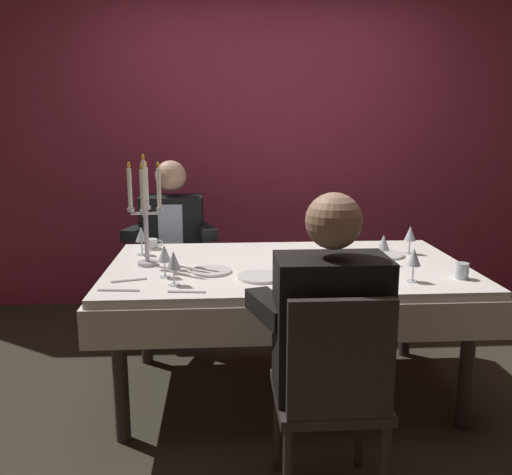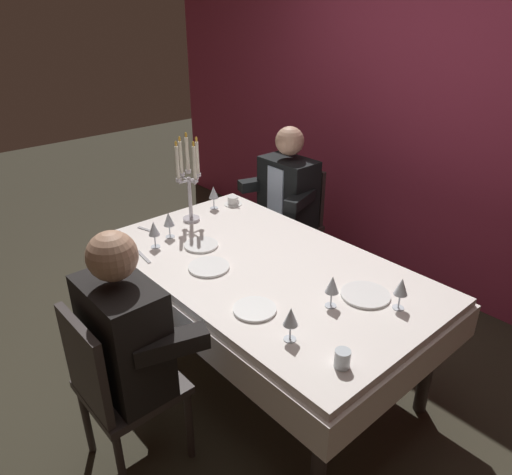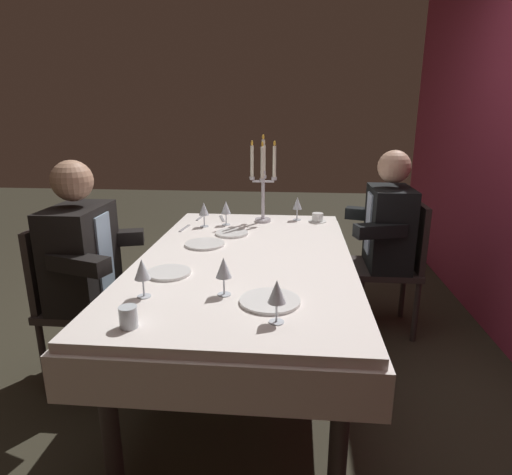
{
  "view_description": "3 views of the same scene",
  "coord_description": "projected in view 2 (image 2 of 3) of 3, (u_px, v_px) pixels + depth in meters",
  "views": [
    {
      "loc": [
        -0.35,
        -2.78,
        1.48
      ],
      "look_at": [
        -0.17,
        0.03,
        0.88
      ],
      "focal_mm": 37.69,
      "sensor_mm": 36.0,
      "label": 1
    },
    {
      "loc": [
        1.7,
        -1.57,
        2.06
      ],
      "look_at": [
        -0.17,
        0.09,
        0.81
      ],
      "focal_mm": 33.71,
      "sensor_mm": 36.0,
      "label": 2
    },
    {
      "loc": [
        2.14,
        0.25,
        1.47
      ],
      "look_at": [
        -0.07,
        0.05,
        0.82
      ],
      "focal_mm": 30.21,
      "sensor_mm": 36.0,
      "label": 3
    }
  ],
  "objects": [
    {
      "name": "ground_plane",
      "position": [
        263.0,
        367.0,
        2.99
      ],
      "size": [
        12.0,
        12.0,
        0.0
      ],
      "primitive_type": "plane",
      "color": "#332F23"
    },
    {
      "name": "back_wall",
      "position": [
        438.0,
        111.0,
        3.37
      ],
      "size": [
        6.0,
        0.12,
        2.7
      ],
      "primitive_type": "cube",
      "color": "#9F304C",
      "rests_on": "ground_plane"
    },
    {
      "name": "dining_table",
      "position": [
        263.0,
        282.0,
        2.72
      ],
      "size": [
        1.94,
        1.14,
        0.74
      ],
      "color": "white",
      "rests_on": "ground_plane"
    },
    {
      "name": "candelabra",
      "position": [
        189.0,
        180.0,
        3.06
      ],
      "size": [
        0.19,
        0.19,
        0.59
      ],
      "color": "silver",
      "rests_on": "dining_table"
    },
    {
      "name": "dinner_plate_0",
      "position": [
        365.0,
        295.0,
        2.37
      ],
      "size": [
        0.24,
        0.24,
        0.01
      ],
      "primitive_type": "cylinder",
      "color": "white",
      "rests_on": "dining_table"
    },
    {
      "name": "dinner_plate_1",
      "position": [
        209.0,
        267.0,
        2.62
      ],
      "size": [
        0.23,
        0.23,
        0.01
      ],
      "primitive_type": "cylinder",
      "color": "white",
      "rests_on": "dining_table"
    },
    {
      "name": "dinner_plate_2",
      "position": [
        201.0,
        245.0,
        2.85
      ],
      "size": [
        0.2,
        0.2,
        0.01
      ],
      "primitive_type": "cylinder",
      "color": "white",
      "rests_on": "dining_table"
    },
    {
      "name": "dinner_plate_3",
      "position": [
        255.0,
        309.0,
        2.26
      ],
      "size": [
        0.21,
        0.21,
        0.01
      ],
      "primitive_type": "cylinder",
      "color": "white",
      "rests_on": "dining_table"
    },
    {
      "name": "wine_glass_0",
      "position": [
        332.0,
        286.0,
        2.25
      ],
      "size": [
        0.07,
        0.07,
        0.16
      ],
      "color": "silver",
      "rests_on": "dining_table"
    },
    {
      "name": "wine_glass_1",
      "position": [
        169.0,
        220.0,
        2.91
      ],
      "size": [
        0.07,
        0.07,
        0.16
      ],
      "color": "silver",
      "rests_on": "dining_table"
    },
    {
      "name": "wine_glass_2",
      "position": [
        401.0,
        288.0,
        2.23
      ],
      "size": [
        0.07,
        0.07,
        0.16
      ],
      "color": "silver",
      "rests_on": "dining_table"
    },
    {
      "name": "wine_glass_3",
      "position": [
        291.0,
        317.0,
        2.02
      ],
      "size": [
        0.07,
        0.07,
        0.16
      ],
      "color": "silver",
      "rests_on": "dining_table"
    },
    {
      "name": "wine_glass_4",
      "position": [
        213.0,
        193.0,
        3.31
      ],
      "size": [
        0.07,
        0.07,
        0.16
      ],
      "color": "silver",
      "rests_on": "dining_table"
    },
    {
      "name": "wine_glass_5",
      "position": [
        154.0,
        229.0,
        2.79
      ],
      "size": [
        0.07,
        0.07,
        0.16
      ],
      "color": "silver",
      "rests_on": "dining_table"
    },
    {
      "name": "water_tumbler_0",
      "position": [
        342.0,
        359.0,
        1.91
      ],
      "size": [
        0.07,
        0.07,
        0.08
      ],
      "primitive_type": "cylinder",
      "color": "silver",
      "rests_on": "dining_table"
    },
    {
      "name": "coffee_cup_0",
      "position": [
        233.0,
        201.0,
        3.41
      ],
      "size": [
        0.13,
        0.12,
        0.06
      ],
      "color": "white",
      "rests_on": "dining_table"
    },
    {
      "name": "spoon_0",
      "position": [
        144.0,
        257.0,
        2.73
      ],
      "size": [
        0.17,
        0.04,
        0.01
      ],
      "primitive_type": "cube",
      "rotation": [
        0.0,
        0.0,
        -0.12
      ],
      "color": "#B7B7BC",
      "rests_on": "dining_table"
    },
    {
      "name": "knife_1",
      "position": [
        124.0,
        236.0,
        2.96
      ],
      "size": [
        0.19,
        0.04,
        0.01
      ],
      "primitive_type": "cube",
      "rotation": [
        0.0,
        0.0,
        -0.1
      ],
      "color": "#B7B7BC",
      "rests_on": "dining_table"
    },
    {
      "name": "fork_2",
      "position": [
        148.0,
        230.0,
        3.04
      ],
      "size": [
        0.17,
        0.07,
        0.01
      ],
      "primitive_type": "cube",
      "rotation": [
        0.0,
        0.0,
        0.29
      ],
      "color": "#B7B7BC",
      "rests_on": "dining_table"
    },
    {
      "name": "seated_diner_0",
      "position": [
        289.0,
        192.0,
        3.65
      ],
      "size": [
        0.63,
        0.48,
        1.24
      ],
      "color": "#332C2A",
      "rests_on": "ground_plane"
    },
    {
      "name": "seated_diner_1",
      "position": [
        123.0,
        336.0,
        2.1
      ],
      "size": [
        0.63,
        0.48,
        1.24
      ],
      "color": "#332C2A",
      "rests_on": "ground_plane"
    }
  ]
}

